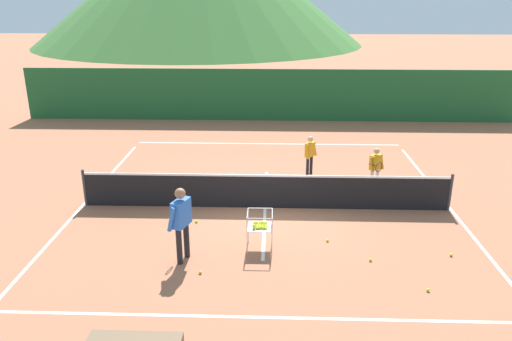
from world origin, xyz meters
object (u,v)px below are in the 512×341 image
at_px(ball_cart, 260,226).
at_px(tennis_ball_2, 370,260).
at_px(tennis_ball_1, 451,255).
at_px(tennis_ball_5, 200,272).
at_px(student_1, 376,165).
at_px(tennis_ball_4, 196,221).
at_px(tennis_net, 265,191).
at_px(tennis_ball_3, 327,240).
at_px(student_0, 310,152).
at_px(tennis_ball_6, 428,290).
at_px(tennis_ball_0, 179,225).
at_px(instructor, 181,218).

relative_size(ball_cart, tennis_ball_2, 13.22).
distance_m(tennis_ball_1, tennis_ball_5, 5.62).
bearing_deg(student_1, tennis_ball_4, -153.67).
bearing_deg(tennis_net, student_1, 24.40).
relative_size(ball_cart, tennis_ball_3, 13.22).
xyz_separation_m(tennis_net, student_0, (1.39, 2.65, 0.28)).
distance_m(ball_cart, tennis_ball_4, 2.19).
relative_size(tennis_ball_2, tennis_ball_5, 1.00).
bearing_deg(tennis_ball_4, student_0, 49.29).
relative_size(tennis_net, tennis_ball_2, 147.82).
xyz_separation_m(tennis_ball_4, tennis_ball_6, (5.07, -2.95, 0.00)).
bearing_deg(student_1, tennis_ball_5, -132.78).
relative_size(tennis_ball_2, tennis_ball_4, 1.00).
distance_m(tennis_net, student_1, 3.58).
bearing_deg(tennis_ball_1, student_1, 103.85).
xyz_separation_m(tennis_ball_0, tennis_ball_2, (4.55, -1.56, 0.00)).
xyz_separation_m(instructor, tennis_ball_5, (0.46, -0.57, -0.99)).
bearing_deg(student_0, ball_cart, -106.56).
bearing_deg(tennis_ball_6, student_1, 90.63).
height_order(student_1, tennis_ball_6, student_1).
xyz_separation_m(instructor, ball_cart, (1.68, 0.58, -0.45)).
relative_size(instructor, tennis_ball_5, 25.20).
xyz_separation_m(tennis_net, student_1, (3.25, 1.47, 0.28)).
xyz_separation_m(tennis_net, tennis_ball_5, (-1.31, -3.45, -0.47)).
bearing_deg(tennis_ball_3, student_0, 91.71).
bearing_deg(tennis_net, tennis_ball_2, -49.69).
relative_size(tennis_ball_4, tennis_ball_5, 1.00).
relative_size(instructor, student_1, 1.32).
relative_size(tennis_ball_5, tennis_ball_6, 1.00).
height_order(student_1, tennis_ball_3, student_1).
distance_m(instructor, tennis_ball_1, 6.10).
relative_size(student_0, student_1, 1.01).
relative_size(student_1, tennis_ball_3, 19.04).
distance_m(tennis_ball_0, tennis_ball_6, 6.11).
relative_size(tennis_net, ball_cart, 11.18).
bearing_deg(ball_cart, tennis_ball_6, -26.00).
bearing_deg(ball_cart, tennis_ball_5, -136.73).
height_order(student_0, tennis_ball_1, student_0).
relative_size(tennis_ball_0, tennis_ball_1, 1.00).
height_order(tennis_ball_4, tennis_ball_6, same).
xyz_separation_m(instructor, tennis_ball_2, (4.15, 0.07, -0.99)).
xyz_separation_m(ball_cart, tennis_ball_0, (-2.08, 1.05, -0.55)).
bearing_deg(tennis_ball_4, tennis_ball_2, -23.54).
height_order(tennis_ball_2, tennis_ball_3, same).
bearing_deg(student_1, tennis_ball_6, -89.37).
bearing_deg(tennis_ball_4, instructor, -90.26).
height_order(instructor, tennis_ball_3, instructor).
relative_size(tennis_ball_2, tennis_ball_3, 1.00).
relative_size(student_0, tennis_ball_0, 19.23).
height_order(student_1, ball_cart, student_1).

